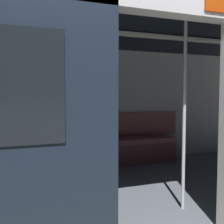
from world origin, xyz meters
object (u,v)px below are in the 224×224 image
at_px(bench_seat, 94,147).
at_px(grab_pole_far, 184,115).
at_px(train_car, 112,76).
at_px(person_seated, 87,128).
at_px(grab_pole_door, 104,117).
at_px(book, 111,138).
at_px(handbag, 57,137).

bearing_deg(bench_seat, grab_pole_far, 103.20).
relative_size(train_car, person_seated, 5.40).
bearing_deg(train_car, grab_pole_door, 65.12).
bearing_deg(train_car, bench_seat, -93.48).
bearing_deg(grab_pole_door, train_car, -114.88).
relative_size(person_seated, book, 5.39).
bearing_deg(bench_seat, handbag, -5.78).
xyz_separation_m(book, grab_pole_far, (-0.13, 1.96, 0.55)).
xyz_separation_m(person_seated, book, (-0.45, -0.10, -0.21)).
bearing_deg(train_car, grab_pole_far, 122.52).
xyz_separation_m(bench_seat, person_seated, (0.13, 0.05, 0.33)).
xyz_separation_m(bench_seat, grab_pole_door, (0.45, 1.93, 0.67)).
bearing_deg(grab_pole_door, grab_pole_far, -179.14).
bearing_deg(bench_seat, grab_pole_door, 76.89).
height_order(handbag, book, handbag).
height_order(book, grab_pole_far, grab_pole_far).
relative_size(person_seated, grab_pole_door, 0.58).
bearing_deg(train_car, handbag, -64.56).
bearing_deg(grab_pole_door, person_seated, -99.51).
height_order(person_seated, grab_pole_far, grab_pole_far).
xyz_separation_m(person_seated, grab_pole_far, (-0.58, 1.86, 0.34)).
distance_m(train_car, bench_seat, 1.57).
distance_m(train_car, person_seated, 1.32).
height_order(train_car, book, train_car).
bearing_deg(bench_seat, person_seated, 21.23).
relative_size(person_seated, handbag, 4.56).
height_order(handbag, grab_pole_door, grab_pole_door).
relative_size(train_car, bench_seat, 2.12).
distance_m(bench_seat, grab_pole_door, 2.09).
bearing_deg(book, grab_pole_door, 69.53).
bearing_deg(handbag, train_car, 115.44).
height_order(train_car, grab_pole_door, train_car).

